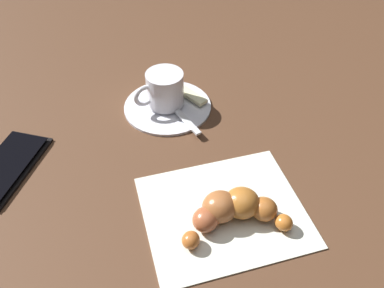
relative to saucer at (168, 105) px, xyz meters
The scene contains 8 objects.
ground_plane 0.11m from the saucer, behind, with size 1.80×1.80×0.00m, color #513321.
saucer is the anchor object (origin of this frame).
espresso_cup 0.03m from the saucer, 64.36° to the left, with size 0.06×0.08×0.06m.
teaspoon 0.01m from the saucer, 15.16° to the right, with size 0.14×0.05×0.01m.
sugar_packet 0.04m from the saucer, 78.16° to the right, with size 0.06×0.02×0.01m, color beige.
napkin 0.22m from the saucer, behind, with size 0.17×0.20×0.00m, color silver.
croissant 0.24m from the saucer, behind, with size 0.07×0.14×0.04m.
cell_phone 0.26m from the saucer, 107.01° to the left, with size 0.15×0.13×0.01m.
Camera 1 is at (-0.39, 0.09, 0.41)m, focal length 36.87 mm.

